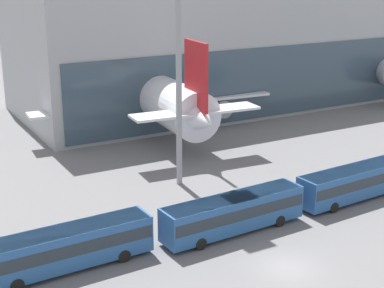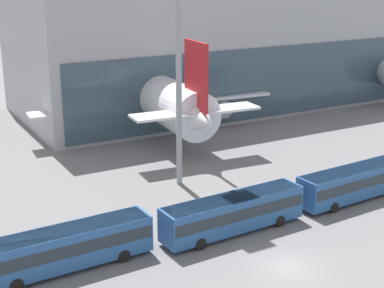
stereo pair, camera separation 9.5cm
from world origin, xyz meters
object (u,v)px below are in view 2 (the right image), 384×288
Objects in this scene: shuttle_bus_1 at (233,212)px; shuttle_bus_2 at (356,181)px; airliner_at_gate_far at (153,94)px; shuttle_bus_0 at (66,246)px; airliner_parked_remote at (364,58)px.

shuttle_bus_1 and shuttle_bus_2 have the same top height.
airliner_at_gate_far reaches higher than shuttle_bus_0.
airliner_at_gate_far is 0.99× the size of airliner_parked_remote.
airliner_parked_remote is at bearing 41.26° from shuttle_bus_2.
shuttle_bus_0 and shuttle_bus_2 have the same top height.
shuttle_bus_1 is at bearing -24.17° from airliner_parked_remote.
airliner_at_gate_far is at bearing 98.46° from shuttle_bus_2.
shuttle_bus_0 is 1.00× the size of shuttle_bus_1.
shuttle_bus_2 is (-40.85, -40.17, -3.18)m from airliner_parked_remote.
shuttle_bus_2 is (6.43, -31.01, -3.22)m from airliner_at_gate_far.
airliner_parked_remote reaches higher than shuttle_bus_1.
airliner_parked_remote is at bearing 27.88° from shuttle_bus_0.
shuttle_bus_2 is (14.11, 0.34, 0.00)m from shuttle_bus_1.
airliner_parked_remote is 79.75m from shuttle_bus_0.
shuttle_bus_0 is (-69.08, -39.74, -3.18)m from airliner_parked_remote.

